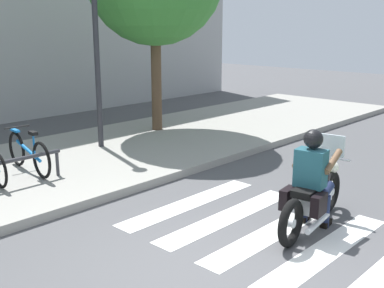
{
  "coord_description": "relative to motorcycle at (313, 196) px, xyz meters",
  "views": [
    {
      "loc": [
        -3.91,
        -3.33,
        2.78
      ],
      "look_at": [
        1.33,
        1.61,
        0.97
      ],
      "focal_mm": 44.28,
      "sensor_mm": 36.0,
      "label": 1
    }
  ],
  "objects": [
    {
      "name": "crosswalk_stripe_4",
      "position": [
        -0.52,
        1.89,
        -0.46
      ],
      "size": [
        2.8,
        0.4,
        0.01
      ],
      "primitive_type": "cube",
      "color": "white",
      "rests_on": "ground"
    },
    {
      "name": "rider",
      "position": [
        -0.08,
        -0.01,
        0.37
      ],
      "size": [
        0.68,
        0.6,
        1.44
      ],
      "color": "#1E4C59",
      "rests_on": "ground"
    },
    {
      "name": "crosswalk_stripe_2",
      "position": [
        -0.52,
        0.29,
        -0.46
      ],
      "size": [
        2.8,
        0.4,
        0.01
      ],
      "primitive_type": "cube",
      "color": "white",
      "rests_on": "ground"
    },
    {
      "name": "sidewalk",
      "position": [
        -1.79,
        5.09,
        -0.39
      ],
      "size": [
        24.0,
        4.4,
        0.15
      ],
      "primitive_type": "cube",
      "color": "gray",
      "rests_on": "ground"
    },
    {
      "name": "street_lamp",
      "position": [
        0.38,
        5.49,
        2.05
      ],
      "size": [
        0.28,
        0.28,
        4.12
      ],
      "color": "#2D2D33",
      "rests_on": "ground"
    },
    {
      "name": "motorcycle",
      "position": [
        0.0,
        0.0,
        0.0
      ],
      "size": [
        2.1,
        0.74,
        1.23
      ],
      "color": "black",
      "rests_on": "ground"
    },
    {
      "name": "ground_plane",
      "position": [
        -1.79,
        0.29,
        -0.46
      ],
      "size": [
        48.0,
        48.0,
        0.0
      ],
      "primitive_type": "plane",
      "color": "#4C4C4F"
    },
    {
      "name": "bicycle_5",
      "position": [
        -1.68,
        4.87,
        0.05
      ],
      "size": [
        0.48,
        1.73,
        0.81
      ],
      "color": "black",
      "rests_on": "sidewalk"
    },
    {
      "name": "crosswalk_stripe_1",
      "position": [
        -0.52,
        -0.51,
        -0.46
      ],
      "size": [
        2.8,
        0.4,
        0.01
      ],
      "primitive_type": "cube",
      "color": "white",
      "rests_on": "ground"
    },
    {
      "name": "crosswalk_stripe_3",
      "position": [
        -0.52,
        1.09,
        -0.46
      ],
      "size": [
        2.8,
        0.4,
        0.01
      ],
      "primitive_type": "cube",
      "color": "white",
      "rests_on": "ground"
    }
  ]
}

